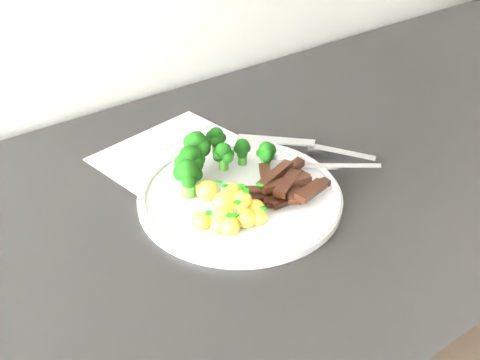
{
  "coord_description": "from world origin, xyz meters",
  "views": [
    {
      "loc": [
        -0.49,
        1.18,
        1.36
      ],
      "look_at": [
        -0.15,
        1.66,
        0.96
      ],
      "focal_mm": 44.28,
      "sensor_mm": 36.0,
      "label": 1
    }
  ],
  "objects_px": {
    "fork": "(324,164)",
    "knife": "(323,150)",
    "broccoli": "(208,155)",
    "beef_strips": "(284,185)",
    "potatoes": "(228,207)",
    "plate": "(240,195)",
    "recipe_paper": "(203,170)"
  },
  "relations": [
    {
      "from": "fork",
      "to": "knife",
      "type": "relative_size",
      "value": 0.73
    },
    {
      "from": "broccoli",
      "to": "knife",
      "type": "xyz_separation_m",
      "value": [
        0.16,
        -0.04,
        -0.03
      ]
    },
    {
      "from": "broccoli",
      "to": "beef_strips",
      "type": "bearing_deg",
      "value": -55.35
    },
    {
      "from": "broccoli",
      "to": "knife",
      "type": "distance_m",
      "value": 0.17
    },
    {
      "from": "potatoes",
      "to": "knife",
      "type": "xyz_separation_m",
      "value": [
        0.19,
        0.05,
        -0.02
      ]
    },
    {
      "from": "plate",
      "to": "beef_strips",
      "type": "distance_m",
      "value": 0.06
    },
    {
      "from": "potatoes",
      "to": "beef_strips",
      "type": "xyz_separation_m",
      "value": [
        0.09,
        0.0,
        -0.0
      ]
    },
    {
      "from": "fork",
      "to": "potatoes",
      "type": "bearing_deg",
      "value": -176.64
    },
    {
      "from": "plate",
      "to": "broccoli",
      "type": "relative_size",
      "value": 1.73
    },
    {
      "from": "broccoli",
      "to": "fork",
      "type": "height_order",
      "value": "broccoli"
    },
    {
      "from": "recipe_paper",
      "to": "broccoli",
      "type": "bearing_deg",
      "value": -108.93
    },
    {
      "from": "broccoli",
      "to": "fork",
      "type": "xyz_separation_m",
      "value": [
        0.13,
        -0.08,
        -0.02
      ]
    },
    {
      "from": "broccoli",
      "to": "potatoes",
      "type": "distance_m",
      "value": 0.09
    },
    {
      "from": "knife",
      "to": "broccoli",
      "type": "bearing_deg",
      "value": 166.92
    },
    {
      "from": "knife",
      "to": "fork",
      "type": "bearing_deg",
      "value": -130.85
    },
    {
      "from": "potatoes",
      "to": "knife",
      "type": "relative_size",
      "value": 0.64
    },
    {
      "from": "beef_strips",
      "to": "knife",
      "type": "relative_size",
      "value": 0.7
    },
    {
      "from": "recipe_paper",
      "to": "plate",
      "type": "distance_m",
      "value": 0.08
    },
    {
      "from": "beef_strips",
      "to": "potatoes",
      "type": "bearing_deg",
      "value": -179.39
    },
    {
      "from": "plate",
      "to": "fork",
      "type": "xyz_separation_m",
      "value": [
        0.12,
        -0.02,
        0.01
      ]
    },
    {
      "from": "broccoli",
      "to": "fork",
      "type": "bearing_deg",
      "value": -29.7
    },
    {
      "from": "recipe_paper",
      "to": "fork",
      "type": "bearing_deg",
      "value": -39.7
    },
    {
      "from": "plate",
      "to": "broccoli",
      "type": "xyz_separation_m",
      "value": [
        -0.01,
        0.06,
        0.03
      ]
    },
    {
      "from": "beef_strips",
      "to": "fork",
      "type": "height_order",
      "value": "beef_strips"
    },
    {
      "from": "recipe_paper",
      "to": "knife",
      "type": "relative_size",
      "value": 1.89
    },
    {
      "from": "beef_strips",
      "to": "knife",
      "type": "xyz_separation_m",
      "value": [
        0.11,
        0.05,
        -0.01
      ]
    },
    {
      "from": "beef_strips",
      "to": "fork",
      "type": "bearing_deg",
      "value": 6.51
    },
    {
      "from": "potatoes",
      "to": "beef_strips",
      "type": "distance_m",
      "value": 0.09
    },
    {
      "from": "recipe_paper",
      "to": "broccoli",
      "type": "xyz_separation_m",
      "value": [
        -0.01,
        -0.03,
        0.04
      ]
    },
    {
      "from": "recipe_paper",
      "to": "fork",
      "type": "distance_m",
      "value": 0.16
    },
    {
      "from": "potatoes",
      "to": "fork",
      "type": "distance_m",
      "value": 0.16
    },
    {
      "from": "beef_strips",
      "to": "knife",
      "type": "bearing_deg",
      "value": 23.23
    }
  ]
}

